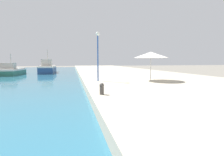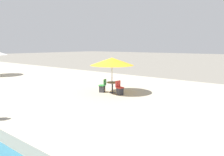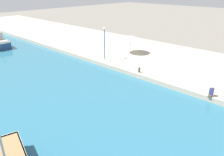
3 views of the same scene
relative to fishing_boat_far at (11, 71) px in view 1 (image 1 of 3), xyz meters
The scene contains 6 objects.
quay_promenade 19.82m from the fishing_boat_far, 12.94° to the right, with size 16.00×90.00×0.57m.
fishing_boat_far is the anchor object (origin of this frame).
fishing_boat_distant 7.08m from the fishing_boat_far, 39.88° to the left, with size 2.82×8.90×4.84m.
cafe_umbrella_white 25.13m from the fishing_boat_far, 44.91° to the right, with size 3.26×3.26×2.75m.
mooring_bollard 26.52m from the fishing_boat_far, 63.21° to the right, with size 0.26×0.26×0.65m.
lamppost 21.40m from the fishing_boat_far, 53.18° to the right, with size 0.36×0.36×4.56m.
Camera 1 is at (-0.94, 8.19, 2.44)m, focal length 28.00 mm.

